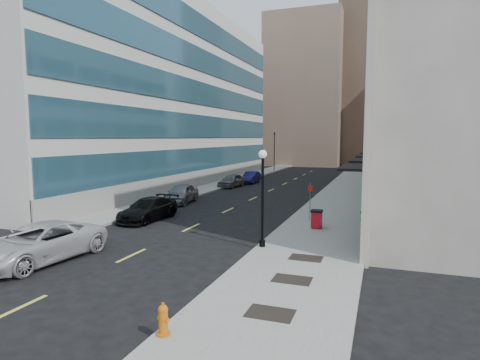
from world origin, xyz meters
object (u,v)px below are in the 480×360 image
Objects in this scene: sign_post at (310,196)px; trash_bin at (317,218)px; car_grey_sedan at (232,181)px; fire_hydrant at (163,319)px; urn_planter at (364,214)px; car_white_van at (39,243)px; car_silver_sedan at (181,194)px; car_blue_sedan at (251,177)px; traffic_signal at (274,135)px; lamppost at (263,189)px; car_black_pickup at (148,209)px.

trash_bin is at bearing -81.71° from sign_post.
car_grey_sedan is 4.71× the size of fire_hydrant.
urn_planter is (4.30, 16.98, -0.01)m from fire_hydrant.
fire_hydrant is (8.50, -4.13, -0.24)m from car_white_van.
sign_post is (1.10, 15.83, 1.11)m from fire_hydrant.
trash_bin is at bearing -33.89° from car_silver_sedan.
urn_planter is at bearing 7.13° from sign_post.
car_blue_sedan reaches higher than trash_bin.
car_white_van is 1.46× the size of car_blue_sedan.
car_blue_sedan is 23.06m from urn_planter.
traffic_signal is at bearing 113.97° from fire_hydrant.
lamppost reaches higher than urn_planter.
car_white_van is at bearing -134.88° from urn_planter.
car_blue_sedan is at bearing 96.62° from car_white_van.
car_grey_sedan reaches higher than urn_planter.
car_black_pickup is 2.07× the size of sign_post.
car_white_van is 2.46× the size of sign_post.
car_grey_sedan is 18.96m from sign_post.
trash_bin is at bearing -64.41° from car_blue_sedan.
traffic_signal reaches higher than trash_bin.
fire_hydrant is 1.28× the size of urn_planter.
lamppost is (8.50, 5.01, 2.10)m from car_white_van.
traffic_signal is 32.60m from car_silver_sedan.
trash_bin is (12.62, -38.27, -5.01)m from traffic_signal.
car_blue_sedan is at bearing 104.87° from sign_post.
traffic_signal is 6.69× the size of trash_bin.
car_silver_sedan reaches higher than car_black_pickup.
car_silver_sedan is 14.71m from urn_planter.
car_blue_sedan is 24.36m from trash_bin.
car_silver_sedan is 1.13× the size of car_blue_sedan.
car_white_van reaches higher than urn_planter.
car_white_van reaches higher than car_silver_sedan.
car_grey_sedan is 20.13m from urn_planter.
car_grey_sedan is at bearing 114.26° from lamppost.
trash_bin reaches higher than fire_hydrant.
lamppost is at bearing -111.51° from trash_bin.
car_white_van is at bearing -90.07° from car_blue_sedan.
car_blue_sedan is 28.16m from lamppost.
car_silver_sedan is 5.14× the size of fire_hydrant.
traffic_signal is 1.19× the size of car_white_van.
traffic_signal is 17.38m from car_blue_sedan.
lamppost is at bearing -111.99° from sign_post.
fire_hydrant is 15.91m from sign_post.
traffic_signal is at bearing 107.55° from trash_bin.
fire_hydrant is (8.88, -13.22, -0.14)m from car_black_pickup.
urn_planter is at bearing 88.07° from fire_hydrant.
car_grey_sedan is (0.15, 11.22, -0.07)m from car_silver_sedan.
car_grey_sedan is 0.88× the size of lamppost.
car_black_pickup reaches higher than fire_hydrant.
traffic_signal is 40.61m from trash_bin.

